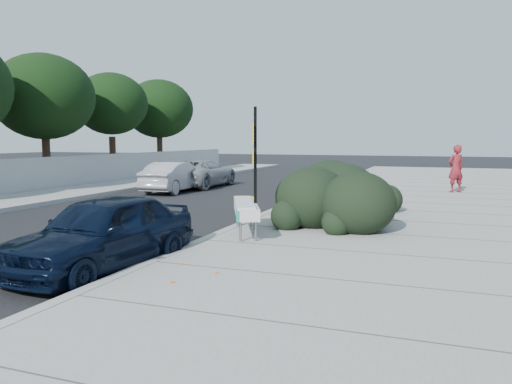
# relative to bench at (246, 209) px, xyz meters

# --- Properties ---
(ground) EXTENTS (120.00, 120.00, 0.00)m
(ground) POSITION_rel_bench_xyz_m (-0.60, -1.00, -0.72)
(ground) COLOR black
(ground) RESTS_ON ground
(sidewalk_near) EXTENTS (11.20, 50.00, 0.15)m
(sidewalk_near) POSITION_rel_bench_xyz_m (5.00, 4.00, -0.64)
(sidewalk_near) COLOR gray
(sidewalk_near) RESTS_ON ground
(sidewalk_far) EXTENTS (3.00, 50.00, 0.15)m
(sidewalk_far) POSITION_rel_bench_xyz_m (-10.10, 4.00, -0.64)
(sidewalk_far) COLOR gray
(sidewalk_far) RESTS_ON ground
(curb_near) EXTENTS (0.22, 50.00, 0.17)m
(curb_near) POSITION_rel_bench_xyz_m (-0.60, 4.00, -0.63)
(curb_near) COLOR #9E9E99
(curb_near) RESTS_ON ground
(curb_far) EXTENTS (0.22, 50.00, 0.17)m
(curb_far) POSITION_rel_bench_xyz_m (-8.60, 4.00, -0.63)
(curb_far) COLOR #9E9E99
(curb_far) RESTS_ON ground
(tree_far_d) EXTENTS (4.60, 4.60, 6.16)m
(tree_far_d) POSITION_rel_bench_xyz_m (-13.10, 8.00, 3.47)
(tree_far_d) COLOR #332114
(tree_far_d) RESTS_ON ground
(tree_far_e) EXTENTS (4.00, 4.00, 5.90)m
(tree_far_e) POSITION_rel_bench_xyz_m (-13.10, 13.00, 3.47)
(tree_far_e) COLOR #332114
(tree_far_e) RESTS_ON ground
(tree_far_f) EXTENTS (4.40, 4.40, 6.07)m
(tree_far_f) POSITION_rel_bench_xyz_m (-13.10, 18.00, 3.47)
(tree_far_f) COLOR #332114
(tree_far_f) RESTS_ON ground
(bench) EXTENTS (1.40, 2.37, 0.71)m
(bench) POSITION_rel_bench_xyz_m (0.00, 0.00, 0.00)
(bench) COLOR gray
(bench) RESTS_ON sidewalk_near
(bike_rack) EXTENTS (0.09, 0.59, 0.85)m
(bike_rack) POSITION_rel_bench_xyz_m (1.44, 2.50, -0.05)
(bike_rack) COLOR black
(bike_rack) RESTS_ON sidewalk_near
(sign_post) EXTENTS (0.17, 0.31, 2.84)m
(sign_post) POSITION_rel_bench_xyz_m (0.21, 0.01, 1.03)
(sign_post) COLOR black
(sign_post) RESTS_ON sidewalk_near
(hedge) EXTENTS (3.85, 4.97, 1.67)m
(hedge) POSITION_rel_bench_xyz_m (1.72, 2.75, 0.27)
(hedge) COLOR black
(hedge) RESTS_ON sidewalk_near
(sedan_navy) EXTENTS (1.87, 4.00, 1.32)m
(sedan_navy) POSITION_rel_bench_xyz_m (-1.40, -3.25, -0.05)
(sedan_navy) COLOR black
(sedan_navy) RESTS_ON ground
(wagon_silver) EXTENTS (1.51, 3.98, 1.30)m
(wagon_silver) POSITION_rel_bench_xyz_m (-6.60, 8.44, -0.07)
(wagon_silver) COLOR #AEADB2
(wagon_silver) RESTS_ON ground
(suv_silver) EXTENTS (2.26, 4.74, 1.30)m
(suv_silver) POSITION_rel_bench_xyz_m (-6.60, 10.92, -0.06)
(suv_silver) COLOR #A0A3A5
(suv_silver) RESTS_ON ground
(pedestrian) EXTENTS (0.82, 0.77, 1.89)m
(pedestrian) POSITION_rel_bench_xyz_m (4.67, 11.03, 0.38)
(pedestrian) COLOR maroon
(pedestrian) RESTS_ON sidewalk_near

